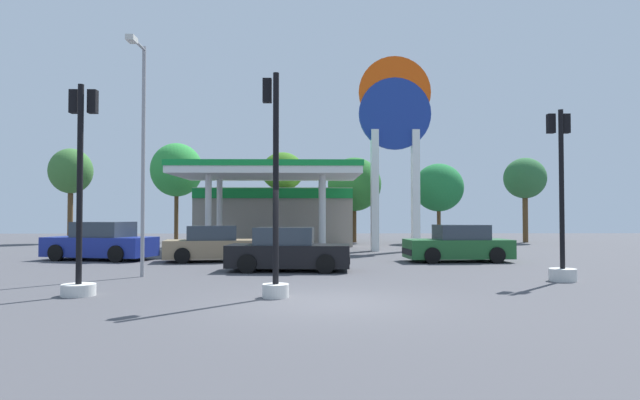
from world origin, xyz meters
The scene contains 17 objects.
ground_plane centered at (0.00, 0.00, 0.00)m, with size 90.00×90.00×0.00m, color #47474C.
gas_station centered at (-2.65, 22.18, 2.21)m, with size 9.72×11.96×4.61m.
station_pole_sign centered at (4.17, 17.11, 6.58)m, with size 3.90×0.56×10.52m.
car_0 centered at (5.72, 10.38, 0.69)m, with size 4.35×2.14×1.52m.
car_1 centered at (-4.32, 10.65, 0.67)m, with size 4.33×2.31×1.48m.
car_2 centered at (-9.37, 11.46, 0.74)m, with size 4.88×2.94×1.63m.
car_3 centered at (-1.15, 6.80, 0.68)m, with size 4.28×2.11×1.50m.
traffic_signal_0 centered at (6.96, 3.78, 1.60)m, with size 0.77×0.77×5.01m.
traffic_signal_1 centered at (-5.88, 1.15, 1.77)m, with size 0.79×0.79×5.06m.
traffic_signal_2 centered at (-1.20, 0.79, 1.81)m, with size 0.64×0.67×5.27m.
tree_0 centered at (-16.96, 25.65, 4.92)m, with size 2.91×2.91×6.53m.
tree_1 centered at (-9.94, 26.72, 5.13)m, with size 3.66×3.66×7.05m.
tree_2 centered at (-2.35, 26.15, 4.96)m, with size 3.00×3.00×6.34m.
tree_3 centered at (2.71, 26.20, 4.09)m, with size 3.77×3.77×5.99m.
tree_4 centered at (8.38, 24.91, 3.80)m, with size 3.38×3.38×5.45m.
tree_5 centered at (14.77, 26.03, 4.49)m, with size 2.93×2.93×5.97m.
corner_streetlamp centered at (-5.61, 4.89, 4.33)m, with size 0.24×1.48×7.23m.
Camera 1 is at (-0.35, -11.90, 1.92)m, focal length 30.40 mm.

